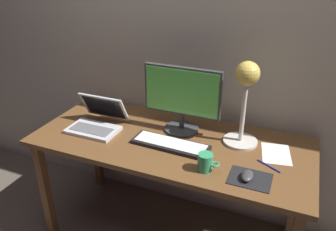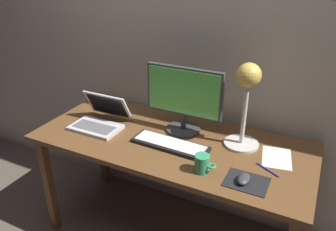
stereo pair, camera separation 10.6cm
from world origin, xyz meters
name	(u,v)px [view 2 (the right image)]	position (x,y,z in m)	size (l,w,h in m)	color
back_wall	(200,29)	(0.00, 0.40, 1.30)	(4.80, 0.06, 2.60)	#B2A893
desk	(171,151)	(0.00, 0.00, 0.66)	(1.60, 0.70, 0.74)	brown
monitor	(184,97)	(0.02, 0.13, 0.96)	(0.46, 0.21, 0.40)	#38383A
keyboard_main	(170,144)	(0.03, -0.07, 0.75)	(0.45, 0.16, 0.03)	black
laptop	(101,117)	(-0.47, -0.02, 0.80)	(0.30, 0.28, 0.19)	silver
desk_lamp	(247,92)	(0.38, 0.13, 1.06)	(0.19, 0.19, 0.48)	beige
mousepad	(247,182)	(0.49, -0.20, 0.74)	(0.20, 0.16, 0.00)	black
mouse	(244,179)	(0.48, -0.21, 0.76)	(0.06, 0.10, 0.03)	#38383A
coffee_mug	(202,164)	(0.27, -0.21, 0.79)	(0.11, 0.08, 0.09)	#339966
paper_sheet_near_mouse	(277,158)	(0.58, 0.08, 0.74)	(0.15, 0.21, 0.00)	white
pen	(267,170)	(0.56, -0.06, 0.74)	(0.01, 0.01, 0.14)	#2633A5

